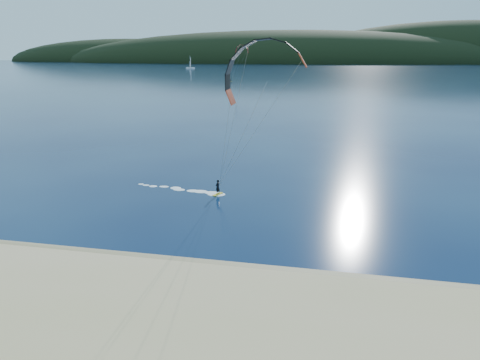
% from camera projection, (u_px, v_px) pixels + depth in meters
% --- Properties ---
extents(ground, '(1800.00, 1800.00, 0.00)m').
position_uv_depth(ground, '(135.00, 302.00, 24.07)').
color(ground, '#071233').
rests_on(ground, ground).
extents(wet_sand, '(220.00, 2.50, 0.10)m').
position_uv_depth(wet_sand, '(162.00, 264.00, 28.26)').
color(wet_sand, '#8B7A51').
rests_on(wet_sand, ground).
extents(headland, '(1200.00, 310.00, 140.00)m').
position_uv_depth(headland, '(311.00, 62.00, 721.43)').
color(headland, black).
rests_on(headland, ground).
extents(kitesurfer_near, '(20.32, 8.50, 15.64)m').
position_uv_depth(kitesurfer_near, '(262.00, 88.00, 32.93)').
color(kitesurfer_near, gold).
rests_on(kitesurfer_near, ground).
extents(kitesurfer_far, '(10.94, 5.48, 17.83)m').
position_uv_depth(kitesurfer_far, '(242.00, 52.00, 208.62)').
color(kitesurfer_far, gold).
rests_on(kitesurfer_far, ground).
extents(sailboat, '(9.37, 5.89, 13.10)m').
position_uv_depth(sailboat, '(190.00, 68.00, 412.88)').
color(sailboat, white).
rests_on(sailboat, ground).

